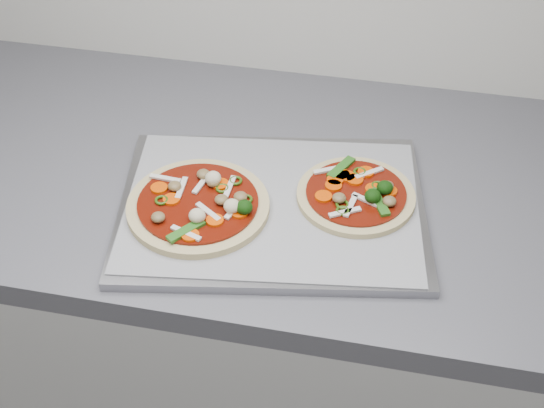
# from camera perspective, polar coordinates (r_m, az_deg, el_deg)

# --- Properties ---
(base_cabinet) EXTENTS (3.60, 0.60, 0.86)m
(base_cabinet) POSITION_cam_1_polar(r_m,az_deg,el_deg) (1.51, 6.67, -12.57)
(base_cabinet) COLOR silver
(base_cabinet) RESTS_ON ground
(countertop) EXTENTS (3.60, 0.60, 0.04)m
(countertop) POSITION_cam_1_polar(r_m,az_deg,el_deg) (1.18, 8.36, 0.37)
(countertop) COLOR #55555C
(countertop) RESTS_ON base_cabinet
(baking_tray) EXTENTS (0.49, 0.40, 0.01)m
(baking_tray) POSITION_cam_1_polar(r_m,az_deg,el_deg) (1.11, 0.01, -0.31)
(baking_tray) COLOR gray
(baking_tray) RESTS_ON countertop
(parchment) EXTENTS (0.46, 0.36, 0.00)m
(parchment) POSITION_cam_1_polar(r_m,az_deg,el_deg) (1.10, 0.01, 0.01)
(parchment) COLOR gray
(parchment) RESTS_ON baking_tray
(pizza_left) EXTENTS (0.26, 0.26, 0.03)m
(pizza_left) POSITION_cam_1_polar(r_m,az_deg,el_deg) (1.09, -5.43, -0.04)
(pizza_left) COLOR tan
(pizza_left) RESTS_ON parchment
(pizza_right) EXTENTS (0.24, 0.24, 0.03)m
(pizza_right) POSITION_cam_1_polar(r_m,az_deg,el_deg) (1.11, 6.45, 0.75)
(pizza_right) COLOR tan
(pizza_right) RESTS_ON parchment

